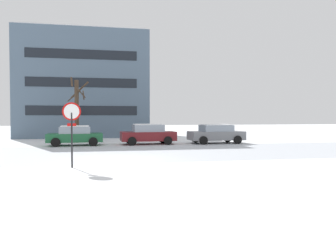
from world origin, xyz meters
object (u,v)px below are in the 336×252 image
stop_sign (72,122)px  parked_car_green (75,135)px  parked_car_maroon (148,134)px  parked_car_gray (216,134)px

stop_sign → parked_car_green: stop_sign is taller
parked_car_maroon → stop_sign: bearing=-113.3°
parked_car_green → parked_car_gray: size_ratio=0.92×
stop_sign → parked_car_gray: bearing=46.5°
parked_car_maroon → parked_car_green: bearing=-179.5°
parked_car_green → parked_car_gray: parked_car_gray is taller
stop_sign → parked_car_gray: 14.55m
parked_car_maroon → parked_car_gray: (5.37, -0.18, -0.02)m
parked_car_maroon → parked_car_gray: 5.37m
parked_car_maroon → parked_car_gray: bearing=-1.9°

